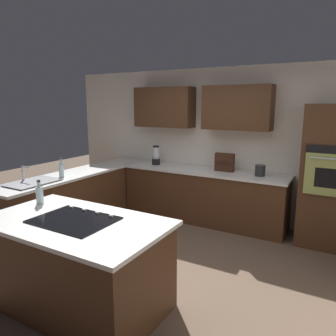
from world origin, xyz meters
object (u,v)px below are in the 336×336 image
dish_soap_bottle (61,169)px  oil_bottle (40,194)px  sink_unit (32,182)px  spice_rack (225,162)px  blender (156,156)px  wall_oven (332,177)px  kettle (260,170)px  cooktop (74,220)px

dish_soap_bottle → oil_bottle: bearing=128.2°
sink_unit → spice_rack: 2.97m
blender → dish_soap_bottle: (0.72, 1.58, -0.03)m
sink_unit → spice_rack: spice_rack is taller
wall_oven → kettle: (1.00, -0.03, -0.02)m
sink_unit → cooktop: 1.78m
wall_oven → spice_rack: size_ratio=6.28×
cooktop → oil_bottle: (0.72, -0.18, 0.10)m
wall_oven → sink_unit: size_ratio=2.86×
blender → dish_soap_bottle: size_ratio=1.18×
blender → oil_bottle: 2.64m
sink_unit → cooktop: size_ratio=0.92×
oil_bottle → wall_oven: bearing=-136.9°
cooktop → blender: blender is taller
blender → kettle: (-1.90, -0.00, -0.06)m
sink_unit → blender: bearing=-110.7°
sink_unit → dish_soap_bottle: size_ratio=2.38×
cooktop → blender: (0.83, -2.82, 0.14)m
kettle → oil_bottle: (1.79, 2.64, 0.02)m
spice_rack → kettle: bearing=174.7°
wall_oven → dish_soap_bottle: bearing=23.2°
dish_soap_bottle → wall_oven: bearing=-156.8°
cooktop → kettle: 3.02m
oil_bottle → kettle: bearing=-124.1°
blender → spice_rack: (-1.30, -0.06, 0.00)m
dish_soap_bottle → oil_bottle: size_ratio=1.07×
blender → kettle: bearing=-180.0°
dish_soap_bottle → oil_bottle: (-0.83, 1.06, -0.01)m
spice_rack → blender: bearing=2.4°
sink_unit → oil_bottle: oil_bottle is taller
dish_soap_bottle → sink_unit: bearing=83.0°
spice_rack → dish_soap_bottle: (2.02, 1.63, -0.03)m
sink_unit → dish_soap_bottle: dish_soap_bottle is taller
wall_oven → blender: size_ratio=5.74×
cooktop → dish_soap_bottle: bearing=-38.7°
kettle → cooktop: bearing=69.2°
wall_oven → sink_unit: bearing=28.9°
blender → kettle: 1.90m
cooktop → blender: 2.94m
spice_rack → wall_oven: bearing=177.0°
dish_soap_bottle → spice_rack: bearing=-141.0°
wall_oven → blender: 2.90m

